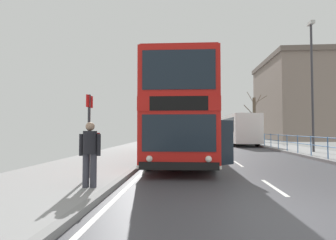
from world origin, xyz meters
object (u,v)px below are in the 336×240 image
object	(u,v)px
bare_tree_far_00	(254,118)
background_building_00	(300,99)
background_bus_far_lane	(238,129)
pedestrian_with_backpack	(90,149)
bus_stop_sign_near	(89,126)
street_lamp_far_side	(312,77)
double_decker_bus_main	(180,116)

from	to	relation	value
bare_tree_far_00	background_building_00	world-z (taller)	background_building_00
background_bus_far_lane	pedestrian_with_backpack	size ratio (longest dim) A/B	5.92
bus_stop_sign_near	street_lamp_far_side	size ratio (longest dim) A/B	0.29
bus_stop_sign_near	background_building_00	distance (m)	39.64
bus_stop_sign_near	bare_tree_far_00	size ratio (longest dim) A/B	0.41
double_decker_bus_main	street_lamp_far_side	size ratio (longest dim) A/B	1.27
double_decker_bus_main	bus_stop_sign_near	world-z (taller)	double_decker_bus_main
street_lamp_far_side	background_bus_far_lane	bearing A→B (deg)	105.72
double_decker_bus_main	background_bus_far_lane	world-z (taller)	double_decker_bus_main
bus_stop_sign_near	street_lamp_far_side	world-z (taller)	street_lamp_far_side
double_decker_bus_main	background_bus_far_lane	distance (m)	15.16
double_decker_bus_main	background_bus_far_lane	xyz separation A→B (m)	(5.63, 14.07, -0.61)
bare_tree_far_00	background_building_00	bearing A→B (deg)	42.31
background_bus_far_lane	pedestrian_with_backpack	xyz separation A→B (m)	(-7.67, -20.98, -0.58)
street_lamp_far_side	background_building_00	world-z (taller)	background_building_00
background_building_00	pedestrian_with_backpack	bearing A→B (deg)	-119.78
pedestrian_with_backpack	bus_stop_sign_near	distance (m)	1.40
pedestrian_with_backpack	bare_tree_far_00	distance (m)	28.72
bus_stop_sign_near	street_lamp_far_side	xyz separation A→B (m)	(11.01, 9.74, 3.34)
street_lamp_far_side	background_building_00	distance (m)	25.74
bare_tree_far_00	bus_stop_sign_near	bearing A→B (deg)	-114.04
background_building_00	background_bus_far_lane	bearing A→B (deg)	-131.51
bare_tree_far_00	background_bus_far_lane	bearing A→B (deg)	-119.53
pedestrian_with_backpack	bare_tree_far_00	bearing A→B (deg)	67.81
pedestrian_with_backpack	background_building_00	world-z (taller)	background_building_00
pedestrian_with_backpack	street_lamp_far_side	distance (m)	15.64
double_decker_bus_main	pedestrian_with_backpack	bearing A→B (deg)	-106.50
double_decker_bus_main	pedestrian_with_backpack	world-z (taller)	double_decker_bus_main
double_decker_bus_main	background_bus_far_lane	size ratio (longest dim) A/B	1.13
double_decker_bus_main	background_building_00	size ratio (longest dim) A/B	0.73
background_bus_far_lane	bus_stop_sign_near	distance (m)	21.44
pedestrian_with_backpack	street_lamp_far_side	xyz separation A→B (m)	(10.51, 10.90, 3.93)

